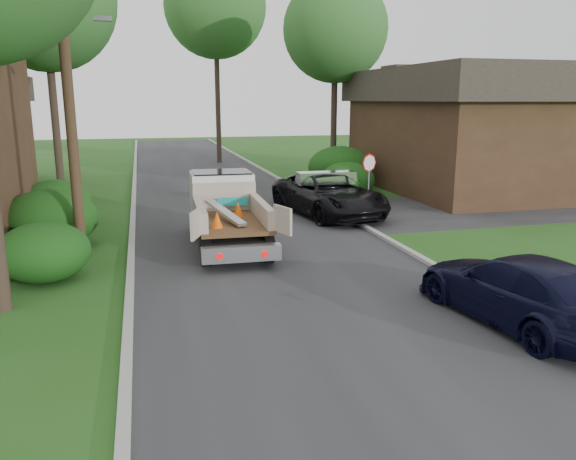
% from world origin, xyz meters
% --- Properties ---
extents(ground, '(120.00, 120.00, 0.00)m').
position_xyz_m(ground, '(0.00, 0.00, 0.00)').
color(ground, '#234D16').
rests_on(ground, ground).
extents(road, '(8.00, 90.00, 0.02)m').
position_xyz_m(road, '(0.00, 10.00, 0.00)').
color(road, '#28282B').
rests_on(road, ground).
extents(side_street, '(16.00, 7.00, 0.02)m').
position_xyz_m(side_street, '(12.00, 9.00, 0.01)').
color(side_street, '#28282B').
rests_on(side_street, ground).
extents(curb_left, '(0.20, 90.00, 0.12)m').
position_xyz_m(curb_left, '(-4.10, 10.00, 0.06)').
color(curb_left, '#9E9E99').
rests_on(curb_left, ground).
extents(curb_right, '(0.20, 90.00, 0.12)m').
position_xyz_m(curb_right, '(4.10, 10.00, 0.06)').
color(curb_right, '#9E9E99').
rests_on(curb_right, ground).
extents(stop_sign, '(0.71, 0.32, 2.48)m').
position_xyz_m(stop_sign, '(5.20, 9.00, 1.78)').
color(stop_sign, slate).
rests_on(stop_sign, ground).
extents(utility_pole, '(2.42, 1.25, 10.00)m').
position_xyz_m(utility_pole, '(-5.48, 4.98, 5.17)').
color(utility_pole, '#382619').
rests_on(utility_pole, ground).
extents(house_right, '(9.72, 12.96, 6.20)m').
position_xyz_m(house_right, '(13.00, 14.00, 3.16)').
color(house_right, '#3B2518').
rests_on(house_right, ground).
extents(hedge_left_a, '(2.34, 2.34, 1.53)m').
position_xyz_m(hedge_left_a, '(-6.20, 3.00, 0.77)').
color(hedge_left_a, '#0E3F0F').
rests_on(hedge_left_a, ground).
extents(hedge_left_b, '(2.86, 2.86, 1.87)m').
position_xyz_m(hedge_left_b, '(-6.50, 6.50, 0.94)').
color(hedge_left_b, '#0E3F0F').
rests_on(hedge_left_b, ground).
extents(hedge_left_c, '(2.60, 2.60, 1.70)m').
position_xyz_m(hedge_left_c, '(-6.80, 10.00, 0.85)').
color(hedge_left_c, '#0E3F0F').
rests_on(hedge_left_c, ground).
extents(hedge_right_a, '(2.60, 2.60, 1.70)m').
position_xyz_m(hedge_right_a, '(5.80, 13.00, 0.85)').
color(hedge_right_a, '#0E3F0F').
rests_on(hedge_right_a, ground).
extents(hedge_right_b, '(3.38, 3.38, 2.21)m').
position_xyz_m(hedge_right_b, '(6.50, 16.00, 1.10)').
color(hedge_right_b, '#0E3F0F').
rests_on(hedge_right_b, ground).
extents(tree_left_far, '(6.40, 6.40, 12.20)m').
position_xyz_m(tree_left_far, '(-7.50, 17.00, 8.98)').
color(tree_left_far, '#2D2119').
rests_on(tree_left_far, ground).
extents(tree_right_far, '(6.00, 6.00, 11.50)m').
position_xyz_m(tree_right_far, '(7.50, 20.00, 8.48)').
color(tree_right_far, '#2D2119').
rests_on(tree_right_far, ground).
extents(tree_center_far, '(7.20, 7.20, 14.60)m').
position_xyz_m(tree_center_far, '(2.00, 30.00, 10.98)').
color(tree_center_far, '#2D2119').
rests_on(tree_center_far, ground).
extents(flatbed_truck, '(2.71, 5.83, 2.18)m').
position_xyz_m(flatbed_truck, '(-1.07, 6.04, 1.19)').
color(flatbed_truck, black).
rests_on(flatbed_truck, ground).
extents(black_pickup, '(3.78, 6.44, 1.68)m').
position_xyz_m(black_pickup, '(3.60, 9.23, 0.84)').
color(black_pickup, black).
rests_on(black_pickup, ground).
extents(navy_suv, '(2.64, 5.22, 1.45)m').
position_xyz_m(navy_suv, '(3.80, -2.50, 0.73)').
color(navy_suv, black).
rests_on(navy_suv, ground).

